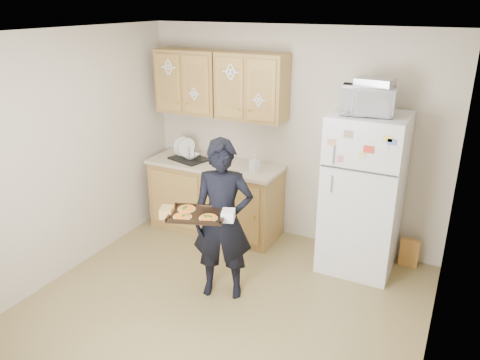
# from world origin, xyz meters

# --- Properties ---
(floor) EXTENTS (3.60, 3.60, 0.00)m
(floor) POSITION_xyz_m (0.00, 0.00, 0.00)
(floor) COLOR brown
(floor) RESTS_ON ground
(ceiling) EXTENTS (3.60, 3.60, 0.00)m
(ceiling) POSITION_xyz_m (0.00, 0.00, 2.50)
(ceiling) COLOR silver
(ceiling) RESTS_ON wall_back
(wall_back) EXTENTS (3.60, 0.04, 2.50)m
(wall_back) POSITION_xyz_m (0.00, 1.80, 1.25)
(wall_back) COLOR #B7AA94
(wall_back) RESTS_ON floor
(wall_front) EXTENTS (3.60, 0.04, 2.50)m
(wall_front) POSITION_xyz_m (0.00, -1.80, 1.25)
(wall_front) COLOR #B7AA94
(wall_front) RESTS_ON floor
(wall_left) EXTENTS (0.04, 3.60, 2.50)m
(wall_left) POSITION_xyz_m (-1.80, 0.00, 1.25)
(wall_left) COLOR #B7AA94
(wall_left) RESTS_ON floor
(wall_right) EXTENTS (0.04, 3.60, 2.50)m
(wall_right) POSITION_xyz_m (1.80, 0.00, 1.25)
(wall_right) COLOR #B7AA94
(wall_right) RESTS_ON floor
(refrigerator) EXTENTS (0.75, 0.70, 1.70)m
(refrigerator) POSITION_xyz_m (0.95, 1.43, 0.85)
(refrigerator) COLOR silver
(refrigerator) RESTS_ON floor
(base_cabinet) EXTENTS (1.60, 0.60, 0.86)m
(base_cabinet) POSITION_xyz_m (-0.85, 1.48, 0.43)
(base_cabinet) COLOR olive
(base_cabinet) RESTS_ON floor
(countertop) EXTENTS (1.64, 0.64, 0.04)m
(countertop) POSITION_xyz_m (-0.85, 1.48, 0.88)
(countertop) COLOR #B8A28D
(countertop) RESTS_ON base_cabinet
(upper_cab_left) EXTENTS (0.80, 0.33, 0.75)m
(upper_cab_left) POSITION_xyz_m (-1.25, 1.61, 1.83)
(upper_cab_left) COLOR olive
(upper_cab_left) RESTS_ON wall_back
(upper_cab_right) EXTENTS (0.80, 0.33, 0.75)m
(upper_cab_right) POSITION_xyz_m (-0.43, 1.61, 1.83)
(upper_cab_right) COLOR olive
(upper_cab_right) RESTS_ON wall_back
(cereal_box) EXTENTS (0.20, 0.07, 0.32)m
(cereal_box) POSITION_xyz_m (1.47, 1.67, 0.16)
(cereal_box) COLOR gold
(cereal_box) RESTS_ON floor
(person) EXTENTS (0.67, 0.55, 1.59)m
(person) POSITION_xyz_m (-0.11, 0.32, 0.79)
(person) COLOR black
(person) RESTS_ON floor
(baking_tray) EXTENTS (0.59, 0.51, 0.04)m
(baking_tray) POSITION_xyz_m (-0.21, 0.04, 0.95)
(baking_tray) COLOR black
(baking_tray) RESTS_ON person
(pizza_front_left) EXTENTS (0.17, 0.17, 0.02)m
(pizza_front_left) POSITION_xyz_m (-0.29, -0.08, 0.97)
(pizza_front_left) COLOR orange
(pizza_front_left) RESTS_ON baking_tray
(pizza_front_right) EXTENTS (0.17, 0.17, 0.02)m
(pizza_front_right) POSITION_xyz_m (-0.07, -0.00, 0.97)
(pizza_front_right) COLOR orange
(pizza_front_right) RESTS_ON baking_tray
(pizza_back_left) EXTENTS (0.17, 0.17, 0.02)m
(pizza_back_left) POSITION_xyz_m (-0.35, 0.08, 0.97)
(pizza_back_left) COLOR orange
(pizza_back_left) RESTS_ON baking_tray
(microwave) EXTENTS (0.55, 0.43, 0.27)m
(microwave) POSITION_xyz_m (0.91, 1.38, 1.84)
(microwave) COLOR silver
(microwave) RESTS_ON refrigerator
(foil_pan) EXTENTS (0.37, 0.28, 0.07)m
(foil_pan) POSITION_xyz_m (0.96, 1.41, 2.01)
(foil_pan) COLOR #B2B1B8
(foil_pan) RESTS_ON microwave
(dish_rack) EXTENTS (0.52, 0.45, 0.18)m
(dish_rack) POSITION_xyz_m (-1.19, 1.44, 0.99)
(dish_rack) COLOR black
(dish_rack) RESTS_ON countertop
(bowl) EXTENTS (0.25, 0.25, 0.05)m
(bowl) POSITION_xyz_m (-1.18, 1.44, 0.95)
(bowl) COLOR white
(bowl) RESTS_ON dish_rack
(soap_bottle) EXTENTS (0.12, 0.12, 0.20)m
(soap_bottle) POSITION_xyz_m (-0.29, 1.41, 1.00)
(soap_bottle) COLOR silver
(soap_bottle) RESTS_ON countertop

